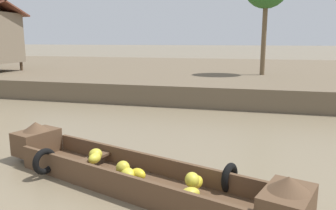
{
  "coord_description": "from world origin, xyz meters",
  "views": [
    {
      "loc": [
        3.07,
        -0.43,
        2.64
      ],
      "look_at": [
        1.15,
        6.78,
        1.2
      ],
      "focal_mm": 36.2,
      "sensor_mm": 36.0,
      "label": 1
    }
  ],
  "objects": [
    {
      "name": "ground_plane",
      "position": [
        0.0,
        10.0,
        0.0
      ],
      "size": [
        300.0,
        300.0,
        0.0
      ],
      "primitive_type": "plane",
      "color": "#7A6B51"
    },
    {
      "name": "riverbank_strip",
      "position": [
        0.0,
        22.26,
        0.42
      ],
      "size": [
        160.0,
        20.0,
        0.84
      ],
      "primitive_type": "cube",
      "color": "brown",
      "rests_on": "ground"
    },
    {
      "name": "banana_boat",
      "position": [
        0.94,
        5.0,
        0.27
      ],
      "size": [
        6.11,
        2.85,
        0.83
      ],
      "color": "brown",
      "rests_on": "ground"
    }
  ]
}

